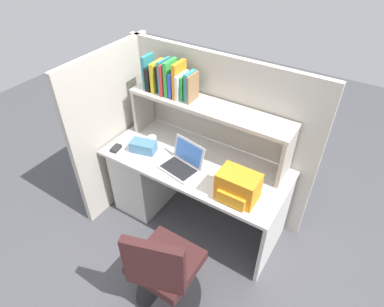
{
  "coord_description": "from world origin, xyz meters",
  "views": [
    {
      "loc": [
        1.12,
        -1.81,
        2.53
      ],
      "look_at": [
        0.0,
        -0.05,
        0.85
      ],
      "focal_mm": 30.63,
      "sensor_mm": 36.0,
      "label": 1
    }
  ],
  "objects_px": {
    "tissue_box": "(143,147)",
    "paper_cup": "(152,141)",
    "office_chair": "(164,274)",
    "laptop": "(183,163)",
    "computer_mouse": "(116,148)",
    "backpack": "(238,187)"
  },
  "relations": [
    {
      "from": "office_chair",
      "to": "laptop",
      "type": "bearing_deg",
      "value": -84.58
    },
    {
      "from": "laptop",
      "to": "computer_mouse",
      "type": "xyz_separation_m",
      "value": [
        -0.63,
        -0.12,
        -0.03
      ]
    },
    {
      "from": "paper_cup",
      "to": "laptop",
      "type": "bearing_deg",
      "value": -15.71
    },
    {
      "from": "laptop",
      "to": "tissue_box",
      "type": "height_order",
      "value": "laptop"
    },
    {
      "from": "backpack",
      "to": "computer_mouse",
      "type": "bearing_deg",
      "value": -177.48
    },
    {
      "from": "paper_cup",
      "to": "office_chair",
      "type": "bearing_deg",
      "value": -49.21
    },
    {
      "from": "laptop",
      "to": "paper_cup",
      "type": "xyz_separation_m",
      "value": [
        -0.41,
        0.12,
        -0.01
      ]
    },
    {
      "from": "computer_mouse",
      "to": "tissue_box",
      "type": "relative_size",
      "value": 0.47
    },
    {
      "from": "computer_mouse",
      "to": "paper_cup",
      "type": "height_order",
      "value": "paper_cup"
    },
    {
      "from": "paper_cup",
      "to": "tissue_box",
      "type": "bearing_deg",
      "value": -91.84
    },
    {
      "from": "paper_cup",
      "to": "office_chair",
      "type": "relative_size",
      "value": 0.09
    },
    {
      "from": "laptop",
      "to": "computer_mouse",
      "type": "distance_m",
      "value": 0.65
    },
    {
      "from": "laptop",
      "to": "office_chair",
      "type": "xyz_separation_m",
      "value": [
        0.31,
        -0.72,
        -0.39
      ]
    },
    {
      "from": "backpack",
      "to": "tissue_box",
      "type": "bearing_deg",
      "value": 175.98
    },
    {
      "from": "laptop",
      "to": "computer_mouse",
      "type": "relative_size",
      "value": 3.38
    },
    {
      "from": "laptop",
      "to": "paper_cup",
      "type": "height_order",
      "value": "laptop"
    },
    {
      "from": "laptop",
      "to": "backpack",
      "type": "relative_size",
      "value": 1.17
    },
    {
      "from": "backpack",
      "to": "computer_mouse",
      "type": "relative_size",
      "value": 2.88
    },
    {
      "from": "office_chair",
      "to": "computer_mouse",
      "type": "bearing_deg",
      "value": -50.17
    },
    {
      "from": "tissue_box",
      "to": "paper_cup",
      "type": "bearing_deg",
      "value": 74.21
    },
    {
      "from": "laptop",
      "to": "tissue_box",
      "type": "relative_size",
      "value": 1.6
    },
    {
      "from": "backpack",
      "to": "tissue_box",
      "type": "xyz_separation_m",
      "value": [
        -0.95,
        0.07,
        -0.06
      ]
    }
  ]
}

